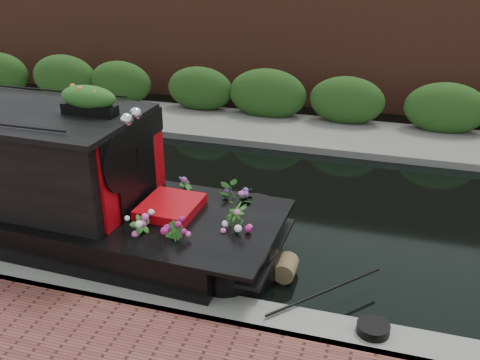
# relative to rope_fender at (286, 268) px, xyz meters

# --- Properties ---
(ground) EXTENTS (80.00, 80.00, 0.00)m
(ground) POSITION_rel_rope_fender_xyz_m (-1.93, 2.03, -0.16)
(ground) COLOR black
(ground) RESTS_ON ground
(near_bank_coping) EXTENTS (40.00, 0.60, 0.50)m
(near_bank_coping) POSITION_rel_rope_fender_xyz_m (-1.93, -1.27, -0.16)
(near_bank_coping) COLOR gray
(near_bank_coping) RESTS_ON ground
(far_bank_path) EXTENTS (40.00, 2.40, 0.34)m
(far_bank_path) POSITION_rel_rope_fender_xyz_m (-1.93, 6.23, -0.16)
(far_bank_path) COLOR slate
(far_bank_path) RESTS_ON ground
(far_hedge) EXTENTS (40.00, 1.10, 2.80)m
(far_hedge) POSITION_rel_rope_fender_xyz_m (-1.93, 7.13, -0.16)
(far_hedge) COLOR #204517
(far_hedge) RESTS_ON ground
(far_brick_wall) EXTENTS (40.00, 1.00, 8.00)m
(far_brick_wall) POSITION_rel_rope_fender_xyz_m (-1.93, 9.23, -0.16)
(far_brick_wall) COLOR #5C2E1F
(far_brick_wall) RESTS_ON ground
(rope_fender) EXTENTS (0.32, 0.43, 0.32)m
(rope_fender) POSITION_rel_rope_fender_xyz_m (0.00, 0.00, 0.00)
(rope_fender) COLOR brown
(rope_fender) RESTS_ON ground
(coiled_mooring_rope) EXTENTS (0.41, 0.41, 0.12)m
(coiled_mooring_rope) POSITION_rel_rope_fender_xyz_m (1.35, -1.20, 0.15)
(coiled_mooring_rope) COLOR black
(coiled_mooring_rope) RESTS_ON near_bank_coping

